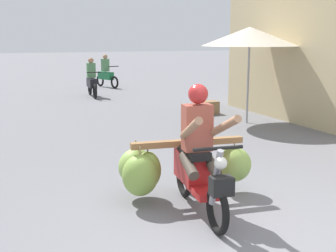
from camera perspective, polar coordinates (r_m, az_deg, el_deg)
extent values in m
plane|color=slate|center=(4.81, 11.33, -14.85)|extent=(120.00, 120.00, 0.00)
torus|color=black|center=(4.87, 6.45, -10.74)|extent=(0.14, 0.57, 0.56)
torus|color=black|center=(5.93, 2.11, -6.56)|extent=(0.14, 0.57, 0.56)
cube|color=red|center=(5.29, 4.43, -8.39)|extent=(0.30, 0.58, 0.08)
cube|color=red|center=(5.59, 3.06, -5.33)|extent=(0.35, 0.67, 0.36)
cube|color=black|center=(5.46, 3.35, -3.35)|extent=(0.33, 0.63, 0.10)
cylinder|color=gray|center=(4.80, 6.27, -6.73)|extent=(0.10, 0.29, 0.69)
cylinder|color=black|center=(4.67, 6.54, -2.91)|extent=(0.56, 0.10, 0.04)
sphere|color=silver|center=(4.64, 6.87, -4.82)|extent=(0.14, 0.14, 0.14)
cube|color=black|center=(4.68, 6.99, -7.78)|extent=(0.26, 0.19, 0.20)
cube|color=red|center=(4.76, 6.53, -7.40)|extent=(0.13, 0.29, 0.04)
cube|color=olive|center=(5.66, 2.61, -2.19)|extent=(1.50, 0.27, 0.08)
cube|color=olive|center=(5.83, 2.06, -2.07)|extent=(1.35, 0.24, 0.06)
ellipsoid|color=#8EB251|center=(6.09, 8.58, -4.96)|extent=(0.57, 0.54, 0.48)
cylinder|color=#998459|center=(6.01, 8.67, -2.25)|extent=(0.02, 0.02, 0.18)
ellipsoid|color=#8EB251|center=(5.86, -4.18, -5.29)|extent=(0.52, 0.48, 0.49)
cylinder|color=#998459|center=(5.78, -4.22, -2.56)|extent=(0.02, 0.02, 0.15)
ellipsoid|color=#7EA241|center=(5.63, -2.65, -5.77)|extent=(0.42, 0.40, 0.49)
cylinder|color=#998459|center=(5.55, -2.68, -3.03)|extent=(0.02, 0.02, 0.13)
ellipsoid|color=#82A645|center=(5.52, -3.64, -6.42)|extent=(0.52, 0.48, 0.53)
cylinder|color=#998459|center=(5.43, -3.68, -3.39)|extent=(0.02, 0.02, 0.13)
cube|color=#994738|center=(5.27, 3.81, -0.20)|extent=(0.36, 0.26, 0.56)
sphere|color=#B22626|center=(5.19, 3.94, 4.20)|extent=(0.24, 0.24, 0.24)
cylinder|color=#9E7051|center=(5.02, 7.20, -0.11)|extent=(0.12, 0.72, 0.39)
cylinder|color=#9E7051|center=(4.88, 2.97, -0.36)|extent=(0.22, 0.72, 0.39)
cylinder|color=#4C4238|center=(5.31, 5.61, -4.92)|extent=(0.18, 0.45, 0.27)
cylinder|color=#4C4238|center=(5.22, 2.73, -5.17)|extent=(0.18, 0.45, 0.27)
torus|color=black|center=(15.48, -9.50, 4.45)|extent=(0.11, 0.52, 0.52)
torus|color=black|center=(16.55, -10.14, 4.88)|extent=(0.11, 0.52, 0.52)
cube|color=black|center=(16.09, -9.92, 5.56)|extent=(0.29, 0.91, 0.32)
cylinder|color=black|center=(15.46, -9.61, 6.90)|extent=(0.50, 0.06, 0.04)
cube|color=#4C7F51|center=(16.07, -9.99, 7.17)|extent=(0.31, 0.22, 0.52)
sphere|color=#9E7051|center=(16.03, -10.02, 8.41)|extent=(0.20, 0.20, 0.20)
torus|color=black|center=(18.54, -6.98, 5.67)|extent=(0.25, 0.52, 0.52)
torus|color=black|center=(19.45, -8.83, 5.89)|extent=(0.25, 0.52, 0.52)
cube|color=#196638|center=(19.05, -8.11, 6.52)|extent=(0.52, 0.93, 0.32)
cylinder|color=black|center=(18.53, -7.12, 7.71)|extent=(0.48, 0.20, 0.04)
cube|color=#4C7F51|center=(19.04, -8.19, 7.87)|extent=(0.35, 0.29, 0.52)
sphere|color=#9E7051|center=(19.00, -8.18, 8.92)|extent=(0.20, 0.20, 0.20)
cylinder|color=#99999E|center=(11.06, 10.39, 5.54)|extent=(0.05, 0.05, 2.01)
cone|color=beige|center=(11.01, 10.60, 11.41)|extent=(2.35, 2.35, 0.46)
cube|color=olive|center=(12.32, 5.18, 2.41)|extent=(0.56, 0.40, 0.36)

